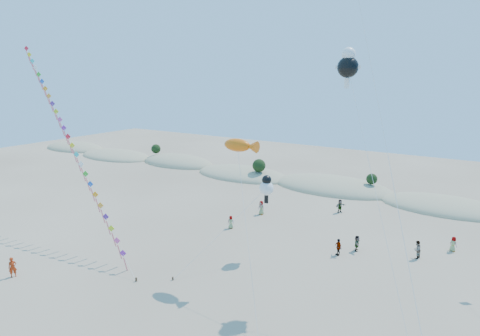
# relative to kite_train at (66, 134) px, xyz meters

# --- Properties ---
(dune_ridge) EXTENTS (145.30, 11.49, 5.57)m
(dune_ridge) POSITION_rel_kite_train_xyz_m (20.07, 31.96, -10.84)
(dune_ridge) COLOR gray
(dune_ridge) RESTS_ON ground
(kite_train) EXTENTS (28.44, 9.46, 21.35)m
(kite_train) POSITION_rel_kite_train_xyz_m (0.00, 0.00, 0.00)
(kite_train) COLOR #3F2D1E
(kite_train) RESTS_ON ground
(fish_kite) EXTENTS (7.95, 8.39, 12.00)m
(fish_kite) POSITION_rel_kite_train_xyz_m (21.44, 1.50, 0.47)
(fish_kite) COLOR #3F2D1E
(fish_kite) RESTS_ON ground
(cartoon_kite_low) EXTENTS (4.94, 9.61, 7.99)m
(cartoon_kite_low) POSITION_rel_kite_train_xyz_m (21.63, 5.78, -4.09)
(cartoon_kite_low) COLOR #3F2D1E
(cartoon_kite_low) RESTS_ON ground
(cartoon_kite_high) EXTENTS (8.88, 9.32, 19.30)m
(cartoon_kite_high) POSITION_rel_kite_train_xyz_m (29.02, 5.09, 7.00)
(cartoon_kite_high) COLOR #3F2D1E
(cartoon_kite_high) RESTS_ON ground
(flyer_foreground) EXTENTS (0.67, 0.78, 1.79)m
(flyer_foreground) POSITION_rel_kite_train_xyz_m (5.24, -10.03, -10.05)
(flyer_foreground) COLOR #AA2C0D
(flyer_foreground) RESTS_ON ground
(beachgoers) EXTENTS (29.35, 15.63, 1.78)m
(beachgoers) POSITION_rel_kite_train_xyz_m (29.78, 13.92, -10.11)
(beachgoers) COLOR slate
(beachgoers) RESTS_ON ground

